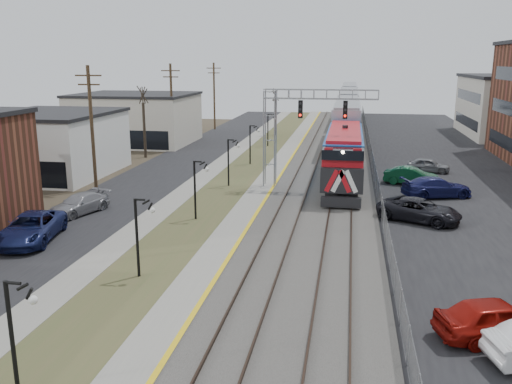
# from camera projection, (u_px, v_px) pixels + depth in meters

# --- Properties ---
(ground) EXTENTS (160.00, 160.00, 0.00)m
(ground) POSITION_uv_depth(u_px,v_px,m) (162.00, 376.00, 18.27)
(ground) COLOR #473D2D
(ground) RESTS_ON ground
(street_west) EXTENTS (7.00, 120.00, 0.04)m
(street_west) POSITION_uv_depth(u_px,v_px,m) (170.00, 167.00, 53.68)
(street_west) COLOR black
(street_west) RESTS_ON ground
(sidewalk) EXTENTS (2.00, 120.00, 0.08)m
(sidewalk) POSITION_uv_depth(u_px,v_px,m) (214.00, 169.00, 52.93)
(sidewalk) COLOR gray
(sidewalk) RESTS_ON ground
(grass_median) EXTENTS (4.00, 120.00, 0.06)m
(grass_median) POSITION_uv_depth(u_px,v_px,m) (244.00, 170.00, 52.43)
(grass_median) COLOR #434C28
(grass_median) RESTS_ON ground
(platform) EXTENTS (2.00, 120.00, 0.24)m
(platform) POSITION_uv_depth(u_px,v_px,m) (275.00, 170.00, 51.91)
(platform) COLOR gray
(platform) RESTS_ON ground
(ballast_bed) EXTENTS (8.00, 120.00, 0.20)m
(ballast_bed) POSITION_uv_depth(u_px,v_px,m) (328.00, 172.00, 51.08)
(ballast_bed) COLOR #595651
(ballast_bed) RESTS_ON ground
(parking_lot) EXTENTS (16.00, 120.00, 0.04)m
(parking_lot) POSITION_uv_depth(u_px,v_px,m) (461.00, 177.00, 49.10)
(parking_lot) COLOR black
(parking_lot) RESTS_ON ground
(platform_edge) EXTENTS (0.24, 120.00, 0.01)m
(platform_edge) POSITION_uv_depth(u_px,v_px,m) (284.00, 169.00, 51.73)
(platform_edge) COLOR gold
(platform_edge) RESTS_ON platform
(track_near) EXTENTS (1.58, 120.00, 0.15)m
(track_near) POSITION_uv_depth(u_px,v_px,m) (306.00, 169.00, 51.37)
(track_near) COLOR #2D2119
(track_near) RESTS_ON ballast_bed
(track_far) EXTENTS (1.58, 120.00, 0.15)m
(track_far) POSITION_uv_depth(u_px,v_px,m) (344.00, 171.00, 50.79)
(track_far) COLOR #2D2119
(track_far) RESTS_ON ballast_bed
(train) EXTENTS (3.00, 85.85, 5.33)m
(train) POSITION_uv_depth(u_px,v_px,m) (348.00, 112.00, 79.88)
(train) COLOR #134D9F
(train) RESTS_ON ground
(signal_gantry) EXTENTS (9.00, 1.07, 8.15)m
(signal_gantry) POSITION_uv_depth(u_px,v_px,m) (291.00, 121.00, 43.53)
(signal_gantry) COLOR gray
(signal_gantry) RESTS_ON ground
(lampposts) EXTENTS (0.14, 62.14, 4.00)m
(lampposts) POSITION_uv_depth(u_px,v_px,m) (196.00, 190.00, 35.97)
(lampposts) COLOR black
(lampposts) RESTS_ON ground
(utility_poles) EXTENTS (0.28, 80.28, 10.00)m
(utility_poles) POSITION_uv_depth(u_px,v_px,m) (92.00, 129.00, 43.43)
(utility_poles) COLOR #4C3823
(utility_poles) RESTS_ON ground
(fence) EXTENTS (0.04, 120.00, 1.60)m
(fence) POSITION_uv_depth(u_px,v_px,m) (373.00, 166.00, 50.21)
(fence) COLOR gray
(fence) RESTS_ON ground
(buildings_west) EXTENTS (14.00, 67.00, 7.00)m
(buildings_west) POSITION_uv_depth(u_px,v_px,m) (15.00, 153.00, 44.22)
(buildings_west) COLOR beige
(buildings_west) RESTS_ON ground
(bare_trees) EXTENTS (12.30, 42.30, 5.95)m
(bare_trees) POSITION_uv_depth(u_px,v_px,m) (171.00, 135.00, 56.98)
(bare_trees) COLOR #382D23
(bare_trees) RESTS_ON ground
(car_lot_a) EXTENTS (5.06, 3.24, 1.60)m
(car_lot_a) POSITION_uv_depth(u_px,v_px,m) (497.00, 320.00, 20.49)
(car_lot_a) COLOR maroon
(car_lot_a) RESTS_ON ground
(car_lot_c) EXTENTS (5.91, 4.47, 1.49)m
(car_lot_c) POSITION_uv_depth(u_px,v_px,m) (419.00, 211.00, 35.58)
(car_lot_c) COLOR black
(car_lot_c) RESTS_ON ground
(car_lot_d) EXTENTS (5.79, 3.74, 1.56)m
(car_lot_d) POSITION_uv_depth(u_px,v_px,m) (437.00, 188.00, 41.83)
(car_lot_d) COLOR #171B53
(car_lot_d) RESTS_ON ground
(car_lot_e) EXTENTS (4.15, 2.21, 1.34)m
(car_lot_e) POSITION_uv_depth(u_px,v_px,m) (428.00, 165.00, 51.19)
(car_lot_e) COLOR slate
(car_lot_e) RESTS_ON ground
(car_lot_f) EXTENTS (4.72, 2.46, 1.48)m
(car_lot_f) POSITION_uv_depth(u_px,v_px,m) (411.00, 176.00, 46.07)
(car_lot_f) COLOR #0E4827
(car_lot_f) RESTS_ON ground
(car_street_a) EXTENTS (3.77, 6.22, 1.61)m
(car_street_a) POSITION_uv_depth(u_px,v_px,m) (31.00, 228.00, 31.62)
(car_street_a) COLOR #161E4F
(car_street_a) RESTS_ON ground
(car_street_b) EXTENTS (3.27, 5.02, 1.35)m
(car_street_b) POSITION_uv_depth(u_px,v_px,m) (80.00, 204.00, 37.37)
(car_street_b) COLOR gray
(car_street_b) RESTS_ON ground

